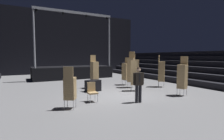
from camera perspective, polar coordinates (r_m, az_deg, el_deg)
ground_plane at (r=9.98m, az=1.65°, el=-8.63°), size 22.00×30.00×0.10m
arena_end_wall at (r=23.99m, az=-16.69°, el=8.55°), size 22.00×0.30×8.00m
bleacher_bank_right at (r=16.56m, az=27.00°, el=1.00°), size 4.50×24.00×2.70m
stage_riser at (r=18.27m, az=-12.76°, el=-0.41°), size 7.72×2.92×6.43m
man_with_tie at (r=8.39m, az=8.68°, el=-4.07°), size 0.57×0.29×1.72m
chair_stack_front_left at (r=13.09m, az=15.87°, el=-0.34°), size 0.62×0.62×2.31m
chair_stack_front_right at (r=12.18m, az=-5.78°, el=-0.54°), size 0.49×0.49×2.31m
chair_stack_mid_left at (r=11.22m, az=7.28°, el=-1.84°), size 0.62×0.62×1.96m
chair_stack_mid_right at (r=10.54m, az=22.03°, el=-1.85°), size 0.55×0.55×2.22m
chair_stack_mid_centre at (r=16.49m, az=7.79°, el=0.89°), size 0.51×0.51×2.39m
chair_stack_rear_left at (r=12.42m, az=6.25°, el=0.14°), size 0.62×0.62×2.56m
chair_stack_rear_right at (r=7.55m, az=-13.60°, el=-5.63°), size 0.61×0.61×1.79m
chair_stack_rear_centre at (r=13.54m, az=4.50°, el=-0.39°), size 0.55×0.55×2.14m
equipment_road_case at (r=11.16m, az=-6.22°, el=-5.12°), size 1.03×0.83×0.71m
loose_chair_near_man at (r=8.62m, az=-6.52°, el=-6.78°), size 0.46×0.46×0.95m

